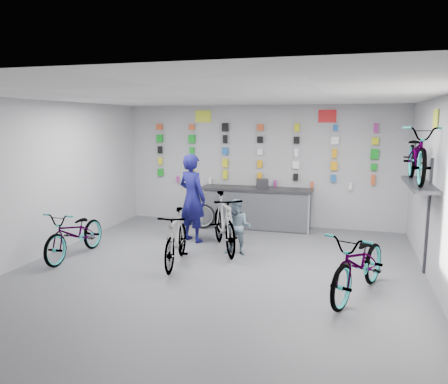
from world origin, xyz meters
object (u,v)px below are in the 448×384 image
(counter, at_px, (256,209))
(clerk, at_px, (192,198))
(bike_left, at_px, (75,233))
(bike_service, at_px, (224,222))
(customer, at_px, (238,227))
(bike_center, at_px, (176,238))
(bike_right, at_px, (360,263))

(counter, xyz_separation_m, clerk, (-1.09, -1.54, 0.47))
(bike_left, height_order, bike_service, bike_service)
(bike_left, xyz_separation_m, customer, (2.96, 1.03, 0.08))
(bike_left, height_order, bike_center, bike_center)
(bike_service, xyz_separation_m, customer, (0.33, -0.20, -0.03))
(bike_left, distance_m, clerk, 2.51)
(customer, bearing_deg, bike_right, -31.16)
(bike_center, bearing_deg, bike_left, 173.47)
(customer, bearing_deg, bike_service, 152.15)
(clerk, relative_size, customer, 1.73)
(counter, distance_m, bike_left, 4.33)
(bike_service, bearing_deg, bike_right, -61.14)
(clerk, bearing_deg, customer, 174.53)
(bike_right, distance_m, clerk, 4.12)
(bike_right, bearing_deg, bike_service, 167.61)
(clerk, bearing_deg, counter, -101.03)
(counter, distance_m, bike_center, 3.25)
(bike_service, distance_m, clerk, 1.05)
(bike_right, distance_m, bike_service, 3.11)
(clerk, bearing_deg, bike_left, 68.41)
(bike_left, distance_m, bike_center, 2.04)
(counter, xyz_separation_m, bike_right, (2.37, -3.74, 0.03))
(bike_service, relative_size, clerk, 1.02)
(counter, distance_m, clerk, 1.94)
(clerk, distance_m, customer, 1.43)
(bike_left, xyz_separation_m, bike_service, (2.62, 1.23, 0.11))
(counter, relative_size, bike_right, 1.37)
(bike_center, relative_size, bike_service, 0.87)
(bike_left, distance_m, bike_right, 5.25)
(bike_center, xyz_separation_m, customer, (0.92, 0.92, 0.05))
(bike_right, bearing_deg, bike_left, -164.31)
(bike_center, xyz_separation_m, bike_service, (0.59, 1.12, 0.08))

